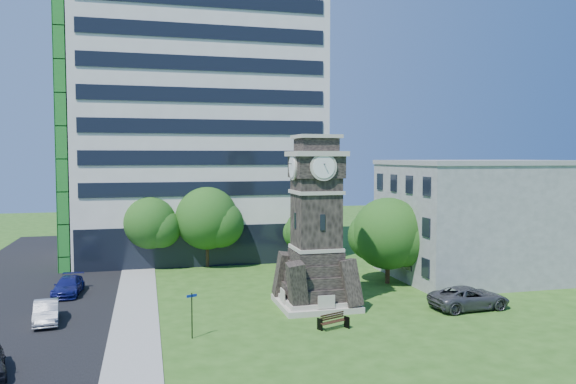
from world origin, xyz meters
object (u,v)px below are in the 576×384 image
object	(u,v)px
car_street_mid	(46,312)
park_bench	(333,321)
clock_tower	(316,233)
car_street_north	(68,286)
street_sign	(192,310)
car_east_lot	(469,298)

from	to	relation	value
car_street_mid	park_bench	world-z (taller)	car_street_mid
clock_tower	car_street_north	world-z (taller)	clock_tower
clock_tower	street_sign	distance (m)	11.13
clock_tower	car_street_north	distance (m)	19.86
car_street_north	clock_tower	bearing A→B (deg)	-20.44
car_street_north	car_east_lot	size ratio (longest dim) A/B	0.83
clock_tower	car_east_lot	size ratio (longest dim) A/B	2.14
street_sign	car_street_mid	bearing A→B (deg)	125.41
clock_tower	park_bench	world-z (taller)	clock_tower
clock_tower	car_street_north	xyz separation A→B (m)	(-17.65, 7.85, -4.60)
car_street_mid	car_east_lot	distance (m)	28.55
car_east_lot	street_sign	size ratio (longest dim) A/B	2.10
car_street_north	car_east_lot	distance (m)	30.08
car_east_lot	car_street_north	bearing A→B (deg)	64.13
park_bench	car_street_mid	bearing A→B (deg)	139.61
car_street_north	park_bench	distance (m)	21.66
car_street_mid	car_east_lot	size ratio (longest dim) A/B	0.74
car_east_lot	park_bench	distance (m)	10.98
car_east_lot	street_sign	distance (m)	19.53
car_east_lot	clock_tower	bearing A→B (deg)	67.72
park_bench	street_sign	distance (m)	8.73
clock_tower	car_street_mid	xyz separation A→B (m)	(-18.06, 0.37, -4.58)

